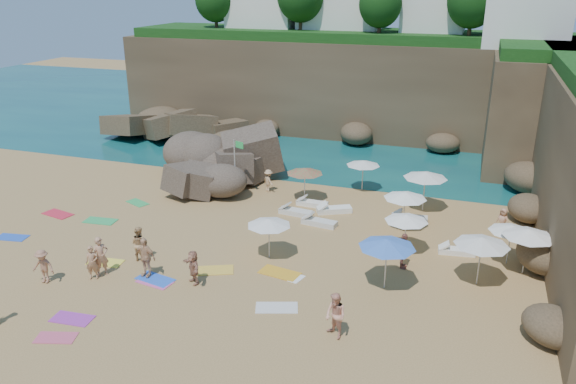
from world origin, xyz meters
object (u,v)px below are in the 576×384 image
(lounger_0, at_px, (334,210))
(person_stand_5, at_px, (185,154))
(person_stand_3, at_px, (403,251))
(rock_outcrop, at_px, (201,184))
(flag_pole, at_px, (236,161))
(parasol_2, at_px, (405,195))
(person_stand_1, at_px, (139,244))
(parasol_1, at_px, (426,175))
(parasol_0, at_px, (363,163))
(person_stand_4, at_px, (503,221))
(person_stand_0, at_px, (101,256))
(person_stand_2, at_px, (269,181))

(lounger_0, distance_m, person_stand_5, 14.03)
(lounger_0, bearing_deg, person_stand_3, -77.19)
(rock_outcrop, xyz_separation_m, flag_pole, (3.21, -1.28, 2.33))
(parasol_2, relative_size, person_stand_1, 1.32)
(parasol_2, bearing_deg, rock_outcrop, 167.30)
(parasol_1, xyz_separation_m, parasol_2, (-0.72, -3.16, -0.21))
(parasol_0, distance_m, person_stand_4, 9.51)
(person_stand_1, bearing_deg, person_stand_3, -159.54)
(parasol_1, relative_size, person_stand_5, 1.70)
(rock_outcrop, distance_m, parasol_1, 14.73)
(person_stand_1, bearing_deg, person_stand_0, 70.90)
(person_stand_1, relative_size, person_stand_5, 1.16)
(parasol_2, height_order, person_stand_4, parasol_2)
(flag_pole, relative_size, person_stand_4, 2.50)
(parasol_1, xyz_separation_m, person_stand_1, (-12.34, -10.86, -1.34))
(person_stand_0, bearing_deg, person_stand_5, 56.53)
(person_stand_5, bearing_deg, parasol_2, -20.72)
(person_stand_0, bearing_deg, person_stand_2, 25.96)
(person_stand_0, distance_m, person_stand_2, 13.18)
(person_stand_0, height_order, person_stand_4, person_stand_0)
(parasol_1, height_order, person_stand_0, parasol_1)
(parasol_1, height_order, person_stand_5, parasol_1)
(rock_outcrop, bearing_deg, person_stand_2, 0.82)
(flag_pole, distance_m, person_stand_5, 8.23)
(person_stand_3, bearing_deg, rock_outcrop, 62.46)
(rock_outcrop, xyz_separation_m, person_stand_2, (4.80, 0.07, 0.74))
(person_stand_3, bearing_deg, person_stand_5, 57.49)
(parasol_1, bearing_deg, rock_outcrop, -179.84)
(person_stand_1, xyz_separation_m, person_stand_4, (16.70, 8.86, -0.14))
(flag_pole, xyz_separation_m, parasol_2, (10.63, -1.84, -0.32))
(parasol_2, xyz_separation_m, person_stand_1, (-11.61, -7.70, -1.14))
(parasol_2, height_order, lounger_0, parasol_2)
(flag_pole, distance_m, lounger_0, 6.86)
(parasol_0, xyz_separation_m, person_stand_2, (-5.66, -2.16, -1.13))
(lounger_0, height_order, person_stand_4, person_stand_4)
(person_stand_1, distance_m, person_stand_4, 18.91)
(person_stand_4, bearing_deg, flag_pole, -146.84)
(parasol_0, bearing_deg, rock_outcrop, -167.99)
(rock_outcrop, xyz_separation_m, person_stand_5, (-3.16, 3.69, 0.75))
(flag_pole, xyz_separation_m, lounger_0, (6.47, -0.67, -2.17))
(rock_outcrop, bearing_deg, flag_pole, -21.77)
(parasol_2, relative_size, person_stand_2, 1.57)
(parasol_1, bearing_deg, person_stand_1, -138.65)
(person_stand_2, relative_size, person_stand_5, 0.98)
(parasol_2, bearing_deg, parasol_0, 122.26)
(parasol_2, height_order, person_stand_0, parasol_2)
(parasol_0, height_order, person_stand_3, parasol_0)
(parasol_1, distance_m, person_stand_4, 5.02)
(rock_outcrop, height_order, parasol_1, parasol_1)
(parasol_0, height_order, person_stand_0, parasol_0)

